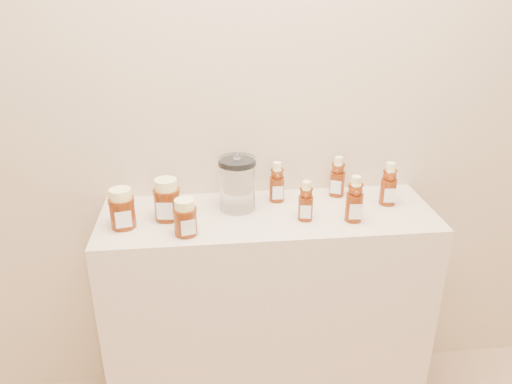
{
  "coord_description": "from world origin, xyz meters",
  "views": [
    {
      "loc": [
        -0.22,
        -0.03,
        1.7
      ],
      "look_at": [
        -0.05,
        1.52,
        1.0
      ],
      "focal_mm": 35.0,
      "sensor_mm": 36.0,
      "label": 1
    }
  ],
  "objects_px": {
    "bear_bottle_back_left": "(277,179)",
    "honey_jar_left": "(122,208)",
    "display_table": "(267,315)",
    "bear_bottle_front_left": "(306,198)",
    "glass_canister": "(237,182)"
  },
  "relations": [
    {
      "from": "bear_bottle_front_left",
      "to": "glass_canister",
      "type": "distance_m",
      "value": 0.26
    },
    {
      "from": "honey_jar_left",
      "to": "display_table",
      "type": "bearing_deg",
      "value": -5.55
    },
    {
      "from": "display_table",
      "to": "honey_jar_left",
      "type": "distance_m",
      "value": 0.72
    },
    {
      "from": "bear_bottle_back_left",
      "to": "glass_canister",
      "type": "xyz_separation_m",
      "value": [
        -0.15,
        -0.05,
        0.02
      ]
    },
    {
      "from": "display_table",
      "to": "bear_bottle_front_left",
      "type": "bearing_deg",
      "value": -25.6
    },
    {
      "from": "honey_jar_left",
      "to": "bear_bottle_back_left",
      "type": "bearing_deg",
      "value": 4.73
    },
    {
      "from": "bear_bottle_front_left",
      "to": "honey_jar_left",
      "type": "xyz_separation_m",
      "value": [
        -0.62,
        0.01,
        -0.01
      ]
    },
    {
      "from": "bear_bottle_back_left",
      "to": "honey_jar_left",
      "type": "distance_m",
      "value": 0.57
    },
    {
      "from": "honey_jar_left",
      "to": "glass_canister",
      "type": "bearing_deg",
      "value": 3.49
    },
    {
      "from": "honey_jar_left",
      "to": "glass_canister",
      "type": "distance_m",
      "value": 0.41
    },
    {
      "from": "bear_bottle_front_left",
      "to": "glass_canister",
      "type": "xyz_separation_m",
      "value": [
        -0.23,
        0.11,
        0.02
      ]
    },
    {
      "from": "bear_bottle_back_left",
      "to": "honey_jar_left",
      "type": "relative_size",
      "value": 1.26
    },
    {
      "from": "honey_jar_left",
      "to": "glass_canister",
      "type": "relative_size",
      "value": 0.66
    },
    {
      "from": "bear_bottle_front_left",
      "to": "bear_bottle_back_left",
      "type": "bearing_deg",
      "value": 126.08
    },
    {
      "from": "display_table",
      "to": "glass_canister",
      "type": "xyz_separation_m",
      "value": [
        -0.11,
        0.05,
        0.55
      ]
    }
  ]
}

